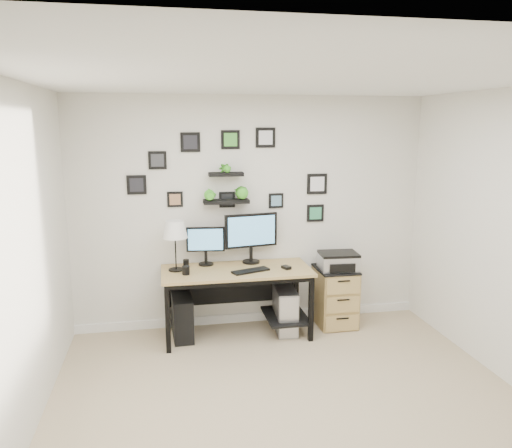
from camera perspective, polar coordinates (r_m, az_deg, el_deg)
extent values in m
plane|color=tan|center=(4.28, 4.64, -20.97)|extent=(4.00, 4.00, 0.00)
plane|color=white|center=(3.63, 5.32, 16.28)|extent=(4.00, 4.00, 0.00)
plane|color=silver|center=(5.65, -0.51, 1.32)|extent=(4.00, 0.00, 4.00)
plane|color=silver|center=(2.03, 21.14, -18.46)|extent=(4.00, 0.00, 4.00)
plane|color=silver|center=(3.75, -26.05, -5.05)|extent=(0.00, 4.00, 4.00)
cube|color=white|center=(5.99, -0.46, -10.57)|extent=(4.00, 0.03, 0.10)
cube|color=tan|center=(5.39, -2.22, -5.36)|extent=(1.60, 0.70, 0.03)
cube|color=black|center=(5.40, -2.22, -5.77)|extent=(1.54, 0.64, 0.05)
cube|color=black|center=(5.79, -2.69, -7.04)|extent=(1.44, 0.02, 0.41)
cube|color=black|center=(5.68, 3.41, -10.43)|extent=(0.45, 0.63, 0.03)
cube|color=black|center=(5.18, -10.06, -10.65)|extent=(0.05, 0.05, 0.72)
cube|color=black|center=(5.74, -10.15, -8.42)|extent=(0.05, 0.05, 0.72)
cube|color=black|center=(5.39, 6.31, -9.62)|extent=(0.05, 0.05, 0.72)
cube|color=black|center=(5.94, 4.61, -7.61)|extent=(0.05, 0.05, 0.72)
cylinder|color=black|center=(5.58, -5.73, -4.58)|extent=(0.18, 0.18, 0.02)
cylinder|color=black|center=(5.56, -5.74, -3.85)|extent=(0.04, 0.04, 0.15)
cube|color=black|center=(5.50, -5.79, -1.75)|extent=(0.42, 0.08, 0.27)
cube|color=#59A5D8|center=(5.49, -5.79, -1.79)|extent=(0.38, 0.05, 0.24)
cylinder|color=black|center=(5.64, -0.57, -4.34)|extent=(0.22, 0.22, 0.02)
cylinder|color=black|center=(5.61, -0.57, -3.49)|extent=(0.04, 0.04, 0.17)
cube|color=black|center=(5.54, -0.56, -0.74)|extent=(0.60, 0.13, 0.38)
cube|color=#59A5D8|center=(5.52, -0.49, -0.79)|extent=(0.54, 0.09, 0.33)
cube|color=black|center=(5.30, -0.62, -5.37)|extent=(0.43, 0.26, 0.02)
cube|color=black|center=(5.41, 3.48, -4.97)|extent=(0.10, 0.12, 0.03)
cylinder|color=black|center=(5.42, -9.11, -5.17)|extent=(0.16, 0.16, 0.02)
cylinder|color=black|center=(5.35, -9.19, -2.63)|extent=(0.01, 0.01, 0.49)
cone|color=white|center=(5.31, -9.26, -0.60)|extent=(0.27, 0.27, 0.18)
cylinder|color=black|center=(5.25, -8.02, -5.27)|extent=(0.08, 0.08, 0.09)
cylinder|color=black|center=(5.52, -8.00, -4.46)|extent=(0.06, 0.06, 0.08)
cube|color=black|center=(5.55, -8.42, -10.48)|extent=(0.23, 0.47, 0.47)
cube|color=gray|center=(5.67, 3.35, -9.75)|extent=(0.25, 0.50, 0.49)
cube|color=silver|center=(5.44, 3.80, -10.67)|extent=(0.20, 0.03, 0.46)
cube|color=tan|center=(5.89, 8.99, -8.24)|extent=(0.42, 0.50, 0.65)
cube|color=black|center=(5.78, 9.10, -5.11)|extent=(0.43, 0.51, 0.02)
cube|color=tan|center=(5.74, 9.80, -11.12)|extent=(0.39, 0.02, 0.18)
cylinder|color=black|center=(5.70, 9.87, -10.60)|extent=(0.14, 0.02, 0.02)
cube|color=tan|center=(5.66, 9.88, -9.09)|extent=(0.39, 0.02, 0.18)
cylinder|color=black|center=(5.63, 9.95, -8.56)|extent=(0.14, 0.02, 0.02)
cube|color=tan|center=(5.59, 9.95, -7.00)|extent=(0.39, 0.02, 0.18)
cylinder|color=black|center=(5.56, 10.03, -6.45)|extent=(0.14, 0.02, 0.02)
cube|color=silver|center=(5.73, 9.39, -4.31)|extent=(0.44, 0.35, 0.16)
cube|color=black|center=(5.70, 9.42, -3.38)|extent=(0.44, 0.35, 0.03)
cube|color=black|center=(5.58, 9.87, -5.01)|extent=(0.29, 0.04, 0.10)
cube|color=black|center=(5.50, -3.42, 2.60)|extent=(0.50, 0.18, 0.04)
cube|color=black|center=(5.45, -3.45, 5.70)|extent=(0.38, 0.15, 0.04)
imported|color=green|center=(5.46, -5.22, 4.15)|extent=(0.15, 0.12, 0.27)
imported|color=green|center=(5.50, -1.68, 4.25)|extent=(0.15, 0.15, 0.27)
imported|color=green|center=(5.44, -3.47, 7.25)|extent=(0.13, 0.09, 0.25)
cube|color=black|center=(5.83, 6.79, 1.24)|extent=(0.20, 0.02, 0.20)
cube|color=#338D5F|center=(5.82, 6.83, 1.22)|extent=(0.14, 0.00, 0.14)
cube|color=black|center=(5.78, 6.99, 4.57)|extent=(0.23, 0.02, 0.23)
cube|color=silver|center=(5.77, 7.02, 4.56)|extent=(0.16, 0.00, 0.16)
cube|color=black|center=(5.51, -13.49, 4.37)|extent=(0.21, 0.02, 0.21)
cube|color=black|center=(5.50, -13.49, 4.36)|extent=(0.14, 0.00, 0.14)
cube|color=black|center=(5.48, -11.20, 7.16)|extent=(0.19, 0.02, 0.19)
cube|color=#333438|center=(5.47, -11.20, 7.15)|extent=(0.14, 0.00, 0.14)
cube|color=black|center=(5.59, 1.09, 9.85)|extent=(0.22, 0.02, 0.22)
cube|color=silver|center=(5.58, 1.12, 9.84)|extent=(0.15, 0.00, 0.15)
cube|color=black|center=(5.68, 2.31, 2.68)|extent=(0.17, 0.02, 0.17)
cube|color=#5A859D|center=(5.67, 2.33, 2.67)|extent=(0.12, 0.00, 0.12)
cube|color=black|center=(5.48, -7.52, 9.26)|extent=(0.21, 0.02, 0.21)
cube|color=black|center=(5.47, -7.51, 9.25)|extent=(0.15, 0.00, 0.15)
cube|color=black|center=(5.53, -9.24, 2.80)|extent=(0.17, 0.02, 0.17)
cube|color=#A06E49|center=(5.52, -9.24, 2.78)|extent=(0.12, 0.00, 0.12)
cube|color=black|center=(5.52, -2.94, 9.60)|extent=(0.20, 0.02, 0.20)
cube|color=green|center=(5.51, -2.93, 9.60)|extent=(0.14, 0.00, 0.14)
cube|color=black|center=(5.57, -3.33, 2.80)|extent=(0.18, 0.02, 0.18)
cube|color=black|center=(5.56, -3.31, 2.79)|extent=(0.12, 0.00, 0.12)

